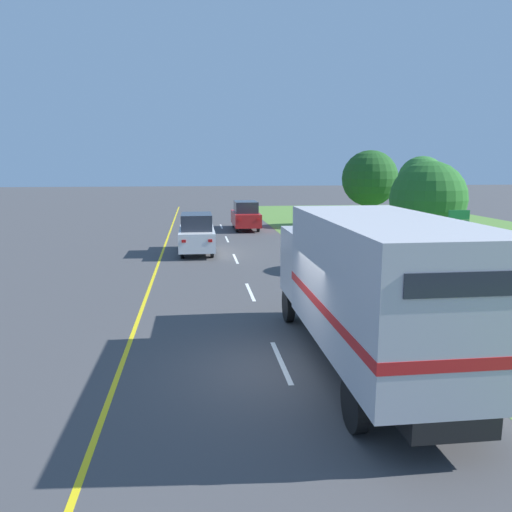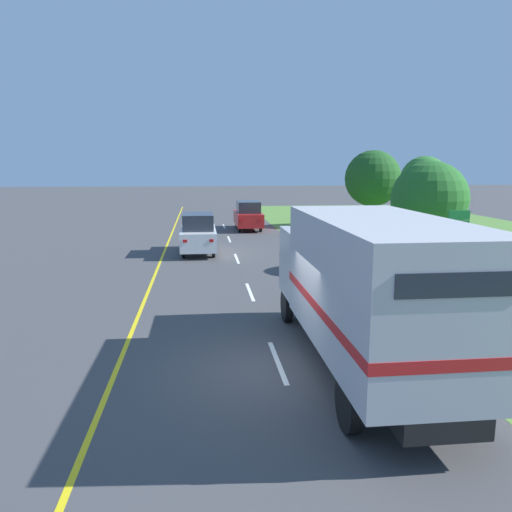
{
  "view_description": "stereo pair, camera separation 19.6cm",
  "coord_description": "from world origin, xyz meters",
  "px_view_note": "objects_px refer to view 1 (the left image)",
  "views": [
    {
      "loc": [
        -1.93,
        -10.51,
        4.56
      ],
      "look_at": [
        0.3,
        7.73,
        1.2
      ],
      "focal_mm": 35.0,
      "sensor_mm": 36.0,
      "label": 1
    },
    {
      "loc": [
        -1.74,
        -10.53,
        4.56
      ],
      "look_at": [
        0.3,
        7.73,
        1.2
      ],
      "focal_mm": 35.0,
      "sensor_mm": 36.0,
      "label": 2
    }
  ],
  "objects_px": {
    "roadside_tree_far": "(370,179)",
    "horse_trailer_truck": "(370,285)",
    "lead_car_white": "(197,234)",
    "lead_car_red_ahead": "(246,215)",
    "highway_sign": "(436,243)",
    "roadside_tree_mid": "(421,181)",
    "delineator_post": "(460,337)",
    "roadside_tree_near": "(428,199)"
  },
  "relations": [
    {
      "from": "highway_sign",
      "to": "roadside_tree_near",
      "type": "bearing_deg",
      "value": 67.98
    },
    {
      "from": "lead_car_white",
      "to": "roadside_tree_far",
      "type": "distance_m",
      "value": 16.71
    },
    {
      "from": "lead_car_white",
      "to": "roadside_tree_mid",
      "type": "xyz_separation_m",
      "value": [
        13.16,
        2.2,
        2.61
      ]
    },
    {
      "from": "highway_sign",
      "to": "delineator_post",
      "type": "height_order",
      "value": "highway_sign"
    },
    {
      "from": "lead_car_red_ahead",
      "to": "highway_sign",
      "type": "distance_m",
      "value": 20.24
    },
    {
      "from": "roadside_tree_near",
      "to": "delineator_post",
      "type": "xyz_separation_m",
      "value": [
        -3.72,
        -9.72,
        -2.6
      ]
    },
    {
      "from": "lead_car_white",
      "to": "delineator_post",
      "type": "height_order",
      "value": "lead_car_white"
    },
    {
      "from": "roadside_tree_mid",
      "to": "horse_trailer_truck",
      "type": "bearing_deg",
      "value": -117.83
    },
    {
      "from": "horse_trailer_truck",
      "to": "roadside_tree_far",
      "type": "height_order",
      "value": "roadside_tree_far"
    },
    {
      "from": "lead_car_red_ahead",
      "to": "delineator_post",
      "type": "distance_m",
      "value": 24.78
    },
    {
      "from": "lead_car_red_ahead",
      "to": "roadside_tree_near",
      "type": "bearing_deg",
      "value": -66.89
    },
    {
      "from": "lead_car_red_ahead",
      "to": "delineator_post",
      "type": "height_order",
      "value": "lead_car_red_ahead"
    },
    {
      "from": "lead_car_white",
      "to": "roadside_tree_far",
      "type": "xyz_separation_m",
      "value": [
        12.92,
        10.29,
        2.52
      ]
    },
    {
      "from": "roadside_tree_mid",
      "to": "highway_sign",
      "type": "bearing_deg",
      "value": -112.69
    },
    {
      "from": "horse_trailer_truck",
      "to": "delineator_post",
      "type": "xyz_separation_m",
      "value": [
        2.44,
        0.47,
        -1.47
      ]
    },
    {
      "from": "horse_trailer_truck",
      "to": "roadside_tree_near",
      "type": "xyz_separation_m",
      "value": [
        6.16,
        10.19,
        1.13
      ]
    },
    {
      "from": "lead_car_white",
      "to": "delineator_post",
      "type": "relative_size",
      "value": 4.59
    },
    {
      "from": "highway_sign",
      "to": "horse_trailer_truck",
      "type": "bearing_deg",
      "value": -128.09
    },
    {
      "from": "roadside_tree_far",
      "to": "horse_trailer_truck",
      "type": "bearing_deg",
      "value": -109.5
    },
    {
      "from": "lead_car_white",
      "to": "roadside_tree_near",
      "type": "height_order",
      "value": "roadside_tree_near"
    },
    {
      "from": "lead_car_red_ahead",
      "to": "roadside_tree_mid",
      "type": "bearing_deg",
      "value": -36.77
    },
    {
      "from": "delineator_post",
      "to": "roadside_tree_near",
      "type": "bearing_deg",
      "value": 69.08
    },
    {
      "from": "roadside_tree_mid",
      "to": "delineator_post",
      "type": "bearing_deg",
      "value": -111.89
    },
    {
      "from": "highway_sign",
      "to": "lead_car_red_ahead",
      "type": "bearing_deg",
      "value": 102.6
    },
    {
      "from": "lead_car_white",
      "to": "roadside_tree_near",
      "type": "bearing_deg",
      "value": -29.11
    },
    {
      "from": "roadside_tree_near",
      "to": "roadside_tree_mid",
      "type": "distance_m",
      "value": 8.39
    },
    {
      "from": "roadside_tree_mid",
      "to": "delineator_post",
      "type": "height_order",
      "value": "roadside_tree_mid"
    },
    {
      "from": "lead_car_red_ahead",
      "to": "lead_car_white",
      "type": "bearing_deg",
      "value": -110.48
    },
    {
      "from": "horse_trailer_truck",
      "to": "lead_car_white",
      "type": "relative_size",
      "value": 1.92
    },
    {
      "from": "roadside_tree_far",
      "to": "delineator_post",
      "type": "height_order",
      "value": "roadside_tree_far"
    },
    {
      "from": "horse_trailer_truck",
      "to": "highway_sign",
      "type": "xyz_separation_m",
      "value": [
        4.21,
        5.37,
        0.01
      ]
    },
    {
      "from": "lead_car_white",
      "to": "roadside_tree_far",
      "type": "bearing_deg",
      "value": 38.54
    },
    {
      "from": "horse_trailer_truck",
      "to": "lead_car_white",
      "type": "xyz_separation_m",
      "value": [
        -3.72,
        15.69,
        -0.94
      ]
    },
    {
      "from": "horse_trailer_truck",
      "to": "lead_car_white",
      "type": "distance_m",
      "value": 16.15
    },
    {
      "from": "lead_car_red_ahead",
      "to": "roadside_tree_far",
      "type": "relative_size",
      "value": 0.78
    },
    {
      "from": "highway_sign",
      "to": "roadside_tree_mid",
      "type": "distance_m",
      "value": 13.67
    },
    {
      "from": "roadside_tree_far",
      "to": "roadside_tree_near",
      "type": "bearing_deg",
      "value": -100.9
    },
    {
      "from": "highway_sign",
      "to": "roadside_tree_near",
      "type": "distance_m",
      "value": 5.32
    },
    {
      "from": "lead_car_red_ahead",
      "to": "roadside_tree_near",
      "type": "distance_m",
      "value": 16.34
    },
    {
      "from": "delineator_post",
      "to": "highway_sign",
      "type": "bearing_deg",
      "value": 70.19
    },
    {
      "from": "lead_car_white",
      "to": "delineator_post",
      "type": "bearing_deg",
      "value": -67.97
    },
    {
      "from": "roadside_tree_near",
      "to": "delineator_post",
      "type": "distance_m",
      "value": 10.73
    }
  ]
}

